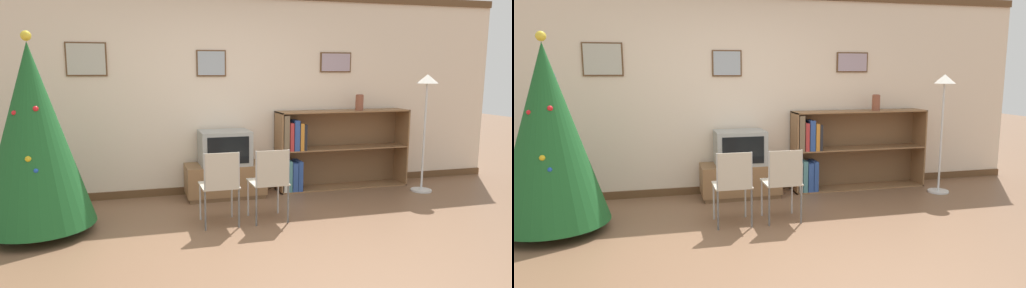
# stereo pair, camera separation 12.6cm
# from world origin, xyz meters

# --- Properties ---
(ground_plane) EXTENTS (24.00, 24.00, 0.00)m
(ground_plane) POSITION_xyz_m (0.00, 0.00, 0.00)
(ground_plane) COLOR brown
(wall_back) EXTENTS (8.57, 0.11, 2.70)m
(wall_back) POSITION_xyz_m (-0.00, 2.26, 1.35)
(wall_back) COLOR beige
(wall_back) RESTS_ON ground_plane
(christmas_tree) EXTENTS (1.11, 1.11, 2.04)m
(christmas_tree) POSITION_xyz_m (-2.05, 1.09, 1.01)
(christmas_tree) COLOR maroon
(christmas_tree) RESTS_ON ground_plane
(tv_console) EXTENTS (1.03, 0.49, 0.44)m
(tv_console) POSITION_xyz_m (0.06, 1.94, 0.22)
(tv_console) COLOR brown
(tv_console) RESTS_ON ground_plane
(television) EXTENTS (0.65, 0.48, 0.44)m
(television) POSITION_xyz_m (0.06, 1.94, 0.66)
(television) COLOR #9E9E99
(television) RESTS_ON tv_console
(folding_chair_left) EXTENTS (0.40, 0.40, 0.82)m
(folding_chair_left) POSITION_xyz_m (-0.22, 0.82, 0.47)
(folding_chair_left) COLOR #BCB29E
(folding_chair_left) RESTS_ON ground_plane
(folding_chair_right) EXTENTS (0.40, 0.40, 0.82)m
(folding_chair_right) POSITION_xyz_m (0.33, 0.82, 0.47)
(folding_chair_right) COLOR #BCB29E
(folding_chair_right) RESTS_ON ground_plane
(bookshelf) EXTENTS (1.92, 0.36, 1.10)m
(bookshelf) POSITION_xyz_m (1.45, 2.03, 0.53)
(bookshelf) COLOR olive
(bookshelf) RESTS_ON ground_plane
(vase) EXTENTS (0.11, 0.11, 0.22)m
(vase) POSITION_xyz_m (2.00, 1.98, 1.22)
(vase) COLOR brown
(vase) RESTS_ON bookshelf
(standing_lamp) EXTENTS (0.28, 0.28, 1.61)m
(standing_lamp) POSITION_xyz_m (2.74, 1.51, 1.23)
(standing_lamp) COLOR silver
(standing_lamp) RESTS_ON ground_plane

